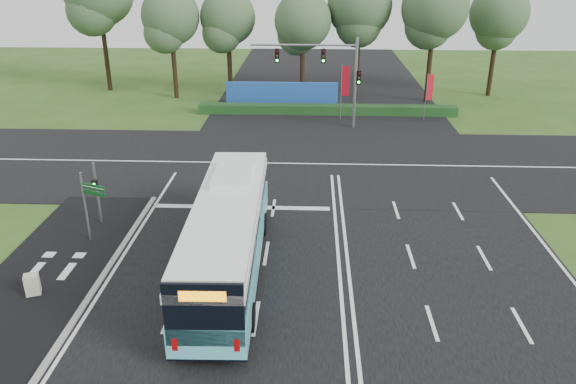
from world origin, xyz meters
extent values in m
plane|color=#2F4E1A|center=(0.00, 0.00, 0.00)|extent=(120.00, 120.00, 0.00)
cube|color=black|center=(0.00, 0.00, 0.02)|extent=(20.00, 120.00, 0.04)
cube|color=black|center=(0.00, 12.00, 0.03)|extent=(120.00, 14.00, 0.05)
cube|color=black|center=(-12.50, -3.00, 0.03)|extent=(5.00, 18.00, 0.06)
cube|color=gray|center=(-10.10, -3.00, 0.06)|extent=(0.25, 18.00, 0.12)
cube|color=#5AC3D1|center=(-4.76, -1.66, 1.13)|extent=(2.95, 12.77, 1.17)
cube|color=black|center=(-4.76, -1.66, 0.60)|extent=(2.92, 12.71, 0.32)
cube|color=black|center=(-4.76, -1.66, 2.19)|extent=(2.84, 12.58, 1.01)
cube|color=white|center=(-4.76, -1.66, 2.83)|extent=(2.95, 12.77, 0.37)
cube|color=white|center=(-4.76, -1.66, 3.20)|extent=(2.88, 12.26, 0.37)
cube|color=white|center=(-4.82, 0.99, 3.52)|extent=(1.77, 3.22, 0.26)
cube|color=black|center=(-4.61, -7.95, 2.25)|extent=(2.57, 0.18, 2.33)
cube|color=orange|center=(-4.61, -7.99, 2.99)|extent=(1.48, 0.10, 0.37)
cylinder|color=black|center=(-6.09, 1.92, 0.55)|extent=(0.32, 1.11, 1.10)
cylinder|color=black|center=(-3.60, 1.98, 0.55)|extent=(0.32, 1.11, 1.10)
cylinder|color=black|center=(-5.91, -5.71, 0.55)|extent=(0.32, 1.11, 1.10)
cylinder|color=black|center=(-3.42, -5.65, 0.55)|extent=(0.32, 1.11, 1.10)
cylinder|color=gray|center=(-11.98, 2.85, 1.65)|extent=(0.13, 0.13, 3.29)
cube|color=black|center=(-11.98, 2.67, 2.26)|extent=(0.30, 0.24, 0.38)
sphere|color=#19F233|center=(-11.98, 2.57, 2.26)|extent=(0.13, 0.13, 0.13)
cylinder|color=gray|center=(-11.86, 0.95, 1.76)|extent=(0.11, 0.11, 3.52)
cube|color=#0B4117|center=(-11.24, 0.70, 2.90)|extent=(1.25, 0.55, 0.26)
cube|color=#0B4117|center=(-11.24, 0.70, 2.60)|extent=(1.25, 0.55, 0.19)
cube|color=white|center=(-11.24, 0.67, 2.90)|extent=(1.15, 0.47, 0.04)
cube|color=beige|center=(-12.43, -3.73, 0.46)|extent=(0.68, 0.63, 0.92)
cylinder|color=gray|center=(1.08, 22.97, 2.26)|extent=(0.07, 0.07, 4.52)
cube|color=red|center=(1.40, 22.88, 3.22)|extent=(0.59, 0.22, 2.41)
cylinder|color=gray|center=(7.96, 22.88, 1.94)|extent=(0.06, 0.06, 3.88)
cube|color=red|center=(8.24, 22.94, 2.76)|extent=(0.51, 0.16, 2.07)
cylinder|color=gray|center=(2.00, 20.50, 3.50)|extent=(0.24, 0.24, 7.00)
cylinder|color=gray|center=(-2.00, 20.50, 6.40)|extent=(8.00, 0.16, 0.16)
cube|color=black|center=(-0.50, 20.50, 5.60)|extent=(0.32, 0.28, 1.05)
cube|color=black|center=(-4.00, 20.50, 5.60)|extent=(0.32, 0.28, 1.05)
cube|color=black|center=(2.25, 20.50, 4.00)|extent=(0.32, 0.28, 1.05)
cube|color=#143817|center=(0.00, 24.50, 0.40)|extent=(22.00, 1.20, 0.80)
cube|color=#1F53A8|center=(-4.00, 27.00, 1.10)|extent=(10.00, 0.30, 2.20)
cylinder|color=black|center=(-21.71, 32.92, 4.50)|extent=(0.44, 0.44, 9.01)
cylinder|color=black|center=(-14.25, 29.94, 3.57)|extent=(0.44, 0.44, 7.13)
sphere|color=#3C5E37|center=(-14.25, 29.94, 7.51)|extent=(5.25, 5.25, 5.25)
cylinder|color=black|center=(-9.19, 31.06, 3.48)|extent=(0.44, 0.44, 6.96)
sphere|color=#3C5E37|center=(-9.19, 31.06, 7.33)|extent=(5.13, 5.13, 5.13)
cylinder|color=black|center=(-2.22, 29.06, 3.44)|extent=(0.44, 0.44, 6.88)
sphere|color=#3C5E37|center=(-2.22, 29.06, 7.24)|extent=(5.07, 5.07, 5.07)
cylinder|color=black|center=(2.87, 30.82, 3.99)|extent=(0.44, 0.44, 7.98)
sphere|color=#3C5E37|center=(2.87, 30.82, 8.40)|extent=(5.88, 5.88, 5.88)
cylinder|color=black|center=(9.32, 29.37, 3.99)|extent=(0.44, 0.44, 7.99)
sphere|color=#3C5E37|center=(9.32, 29.37, 8.41)|extent=(5.89, 5.89, 5.89)
cylinder|color=black|center=(15.80, 32.10, 3.64)|extent=(0.44, 0.44, 7.27)
sphere|color=#3C5E37|center=(15.80, 32.10, 7.66)|extent=(5.36, 5.36, 5.36)
camera|label=1|loc=(-1.33, -22.54, 12.75)|focal=35.00mm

